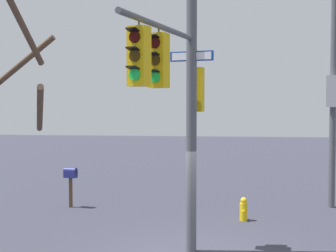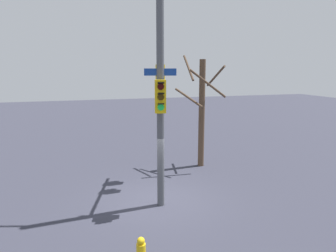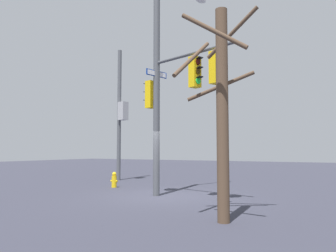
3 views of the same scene
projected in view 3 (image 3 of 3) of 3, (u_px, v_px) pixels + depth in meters
The scene contains 5 objects.
ground_plane at pixel (164, 196), 12.68m from camera, with size 80.00×80.00×0.00m, color #31323F.
main_signal_pole_assembly at pixel (170, 70), 12.84m from camera, with size 4.26×4.10×9.41m.
secondary_pole_assembly at pixel (121, 113), 19.66m from camera, with size 0.78×0.53×7.80m.
fire_hydrant at pixel (114, 180), 15.66m from camera, with size 0.38×0.24×0.73m.
bare_tree_behind_pole at pixel (221, 104), 8.33m from camera, with size 2.12×2.16×5.58m.
Camera 3 is at (6.44, -11.11, 1.78)m, focal length 35.35 mm.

